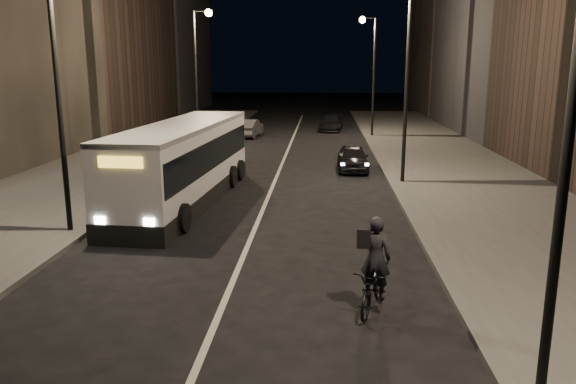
# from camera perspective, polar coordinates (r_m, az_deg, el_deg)

# --- Properties ---
(ground) EXTENTS (180.00, 180.00, 0.00)m
(ground) POSITION_cam_1_polar(r_m,az_deg,el_deg) (13.34, -5.99, -9.86)
(ground) COLOR black
(ground) RESTS_ON ground
(sidewalk_right) EXTENTS (7.00, 70.00, 0.16)m
(sidewalk_right) POSITION_cam_1_polar(r_m,az_deg,el_deg) (27.36, 16.99, 1.68)
(sidewalk_right) COLOR #3D3D3A
(sidewalk_right) RESTS_ON ground
(sidewalk_left) EXTENTS (7.00, 70.00, 0.16)m
(sidewalk_left) POSITION_cam_1_polar(r_m,az_deg,el_deg) (28.65, -18.26, 2.08)
(sidewalk_left) COLOR #3D3D3A
(sidewalk_left) RESTS_ON ground
(streetlight_right_near) EXTENTS (1.20, 0.44, 8.12)m
(streetlight_right_near) POSITION_cam_1_polar(r_m,az_deg,el_deg) (8.73, 25.79, 13.05)
(streetlight_right_near) COLOR black
(streetlight_right_near) RESTS_ON sidewalk_right
(streetlight_right_mid) EXTENTS (1.20, 0.44, 8.12)m
(streetlight_right_mid) POSITION_cam_1_polar(r_m,az_deg,el_deg) (24.33, 11.45, 13.18)
(streetlight_right_mid) COLOR black
(streetlight_right_mid) RESTS_ON sidewalk_right
(streetlight_right_far) EXTENTS (1.20, 0.44, 8.12)m
(streetlight_right_far) POSITION_cam_1_polar(r_m,az_deg,el_deg) (40.25, 8.38, 13.10)
(streetlight_right_far) COLOR black
(streetlight_right_far) RESTS_ON sidewalk_right
(streetlight_left_near) EXTENTS (1.20, 0.44, 8.12)m
(streetlight_left_near) POSITION_cam_1_polar(r_m,az_deg,el_deg) (17.77, -21.82, 12.71)
(streetlight_left_near) COLOR black
(streetlight_left_near) RESTS_ON sidewalk_left
(streetlight_left_far) EXTENTS (1.20, 0.44, 8.12)m
(streetlight_left_far) POSITION_cam_1_polar(r_m,az_deg,el_deg) (34.93, -8.98, 13.13)
(streetlight_left_far) COLOR black
(streetlight_left_far) RESTS_ON sidewalk_left
(city_bus) EXTENTS (3.20, 11.18, 2.98)m
(city_bus) POSITION_cam_1_polar(r_m,az_deg,el_deg) (21.46, -10.52, 3.24)
(city_bus) COLOR silver
(city_bus) RESTS_ON ground
(cyclist_on_bicycle) EXTENTS (1.18, 1.96, 2.14)m
(cyclist_on_bicycle) POSITION_cam_1_polar(r_m,az_deg,el_deg) (12.09, 8.71, -8.77)
(cyclist_on_bicycle) COLOR black
(cyclist_on_bicycle) RESTS_ON ground
(car_near) EXTENTS (1.48, 3.63, 1.23)m
(car_near) POSITION_cam_1_polar(r_m,az_deg,el_deg) (27.80, 6.58, 3.46)
(car_near) COLOR black
(car_near) RESTS_ON ground
(car_mid) EXTENTS (1.71, 3.99, 1.28)m
(car_mid) POSITION_cam_1_polar(r_m,az_deg,el_deg) (40.47, -3.98, 6.51)
(car_mid) COLOR #3C3B3E
(car_mid) RESTS_ON ground
(car_far) EXTENTS (2.03, 4.30, 1.21)m
(car_far) POSITION_cam_1_polar(r_m,az_deg,el_deg) (44.38, 4.40, 7.02)
(car_far) COLOR black
(car_far) RESTS_ON ground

